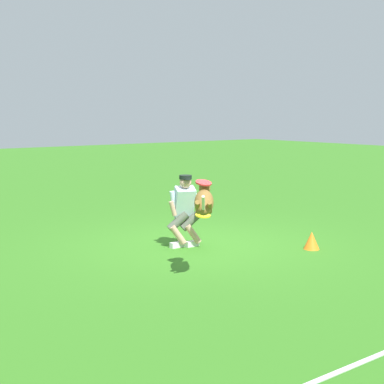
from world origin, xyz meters
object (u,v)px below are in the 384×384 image
(dog, at_px, (204,201))
(frisbee_held, at_px, (203,215))
(frisbee_flying, at_px, (204,183))
(training_cone, at_px, (312,240))
(person, at_px, (184,208))

(dog, bearing_deg, frisbee_held, 1.93)
(frisbee_flying, bearing_deg, training_cone, -177.78)
(person, xyz_separation_m, dog, (0.95, 1.74, 0.43))
(person, relative_size, dog, 1.63)
(dog, xyz_separation_m, training_cone, (-2.61, -0.25, -0.97))
(person, distance_m, dog, 2.02)
(frisbee_flying, height_order, training_cone, frisbee_flying)
(dog, distance_m, training_cone, 2.80)
(person, height_order, frisbee_flying, frisbee_flying)
(frisbee_held, relative_size, training_cone, 0.87)
(dog, bearing_deg, frisbee_flying, 3.51)
(dog, height_order, training_cone, dog)
(frisbee_flying, bearing_deg, person, -117.76)
(frisbee_flying, height_order, frisbee_held, frisbee_flying)
(frisbee_held, bearing_deg, dog, 51.99)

